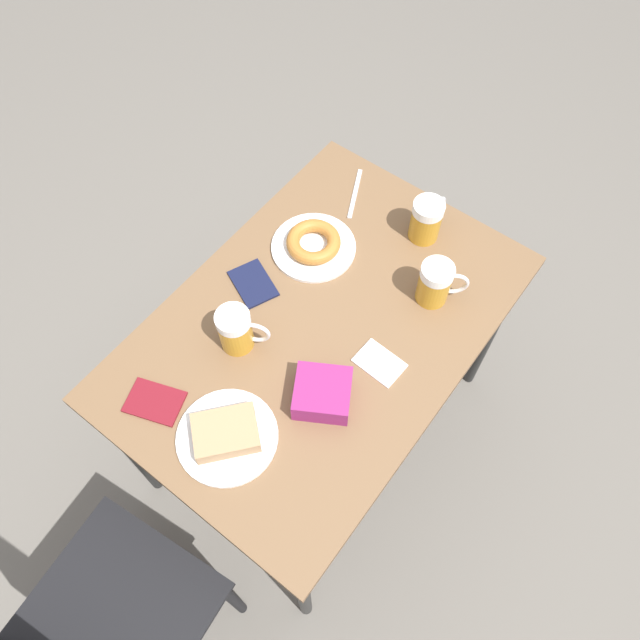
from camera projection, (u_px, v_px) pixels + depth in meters
The scene contains 12 objects.
ground_plane at pixel (320, 428), 2.15m from camera, with size 8.00×8.00×0.00m, color #666059.
table at pixel (320, 337), 1.58m from camera, with size 0.70×1.03×0.73m.
plate_with_cake at pixel (226, 435), 1.36m from camera, with size 0.23×0.23×0.05m.
plate_with_donut at pixel (314, 244), 1.62m from camera, with size 0.22×0.22×0.05m.
beer_mug_left at pixel (436, 283), 1.51m from camera, with size 0.11×0.09×0.12m.
beer_mug_center at pixel (236, 330), 1.45m from camera, with size 0.12×0.08×0.12m.
beer_mug_right at pixel (427, 219), 1.61m from camera, with size 0.08×0.12×0.12m.
napkin_folded at pixel (379, 363), 1.47m from camera, with size 0.12×0.08×0.00m.
fork at pixel (355, 193), 1.73m from camera, with size 0.09×0.17×0.00m.
passport_near_edge at pixel (253, 284), 1.58m from camera, with size 0.15×0.13×0.01m.
passport_far_edge at pixel (155, 402), 1.42m from camera, with size 0.15×0.13×0.01m.
blue_pouch at pixel (322, 393), 1.40m from camera, with size 0.17×0.17×0.06m.
Camera 1 is at (-0.46, 0.60, 2.05)m, focal length 35.00 mm.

